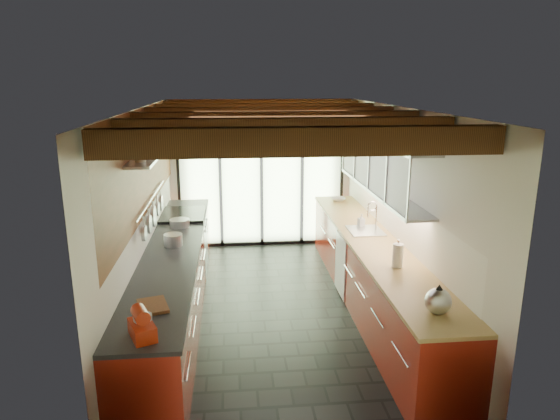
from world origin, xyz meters
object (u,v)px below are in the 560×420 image
object	(u,v)px
stand_mixer	(142,325)
soap_bottle	(361,220)
kettle	(438,300)
bowl	(338,199)
paper_towel	(398,256)

from	to	relation	value
stand_mixer	soap_bottle	world-z (taller)	stand_mixer
kettle	bowl	distance (m)	4.20
soap_bottle	bowl	xyz separation A→B (m)	(0.00, 1.53, -0.06)
paper_towel	bowl	size ratio (longest dim) A/B	1.31
stand_mixer	paper_towel	distance (m)	2.85
kettle	paper_towel	bearing A→B (deg)	90.00
kettle	bowl	bearing A→B (deg)	90.00
bowl	stand_mixer	bearing A→B (deg)	-120.06
bowl	paper_towel	bearing A→B (deg)	-90.00
stand_mixer	paper_towel	bearing A→B (deg)	26.98
paper_towel	kettle	bearing A→B (deg)	-90.00
stand_mixer	paper_towel	xyz separation A→B (m)	(2.54, 1.29, 0.03)
soap_bottle	bowl	distance (m)	1.53
stand_mixer	soap_bottle	distance (m)	3.83
paper_towel	soap_bottle	xyz separation A→B (m)	(0.00, 1.57, -0.04)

